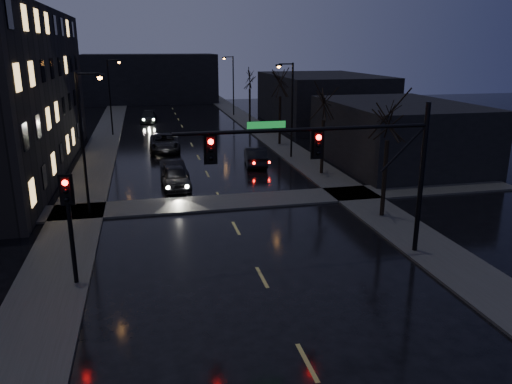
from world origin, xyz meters
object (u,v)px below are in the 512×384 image
oncoming_car_b (174,170)px  oncoming_car_d (148,117)px  oncoming_car_a (175,177)px  lead_car (255,156)px  oncoming_car_c (164,143)px

oncoming_car_b → oncoming_car_d: (-1.34, 29.08, -0.01)m
oncoming_car_a → oncoming_car_b: oncoming_car_a is taller
lead_car → oncoming_car_d: bearing=-65.3°
oncoming_car_a → oncoming_car_d: size_ratio=0.97×
oncoming_car_a → oncoming_car_b: (0.07, 2.35, -0.09)m
oncoming_car_c → oncoming_car_d: 18.84m
oncoming_car_b → oncoming_car_c: 10.28m
oncoming_car_d → lead_car: bearing=-66.8°
lead_car → oncoming_car_c: bearing=-39.0°
oncoming_car_c → oncoming_car_b: bearing=-87.7°
oncoming_car_b → oncoming_car_a: bearing=-99.1°
oncoming_car_a → oncoming_car_d: (-1.27, 31.43, -0.10)m
oncoming_car_d → lead_car: lead_car is taller
oncoming_car_a → oncoming_car_c: (-0.13, 12.63, 0.04)m
oncoming_car_c → oncoming_car_d: bearing=94.6°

